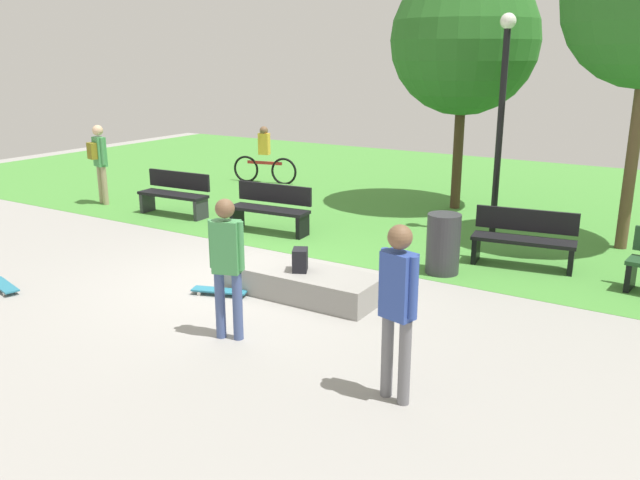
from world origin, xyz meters
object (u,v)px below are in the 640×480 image
trash_bin (443,244)px  park_bench_by_oak (175,193)px  park_bench_near_path (524,237)px  tree_tall_oak (464,41)px  concrete_ledge (302,283)px  lamp_post (502,104)px  cyclist_on_bicycle (264,159)px  skateboard_spare (3,285)px  skater_performing_trick (398,299)px  backpack_on_ledge (300,260)px  park_bench_far_right (271,207)px  skateboard_by_ledge (220,291)px  pedestrian_with_backpack (99,157)px  skater_watching (227,258)px

trash_bin → park_bench_by_oak: bearing=174.2°
park_bench_near_path → park_bench_by_oak: (-7.22, -0.38, 0.00)m
tree_tall_oak → concrete_ledge: bearing=-89.0°
lamp_post → cyclist_on_bicycle: (-6.77, 1.90, -1.81)m
concrete_ledge → lamp_post: bearing=74.6°
skateboard_spare → tree_tall_oak: 9.88m
park_bench_by_oak → cyclist_on_bicycle: 3.97m
skater_performing_trick → park_bench_near_path: (-0.07, 4.93, -0.58)m
tree_tall_oak → backpack_on_ledge: bearing=-89.2°
skater_performing_trick → park_bench_far_right: (-4.76, 4.49, -0.58)m
concrete_ledge → skateboard_by_ledge: size_ratio=2.72×
skateboard_spare → pedestrian_with_backpack: size_ratio=0.46×
tree_tall_oak → trash_bin: size_ratio=5.40×
backpack_on_ledge → park_bench_near_path: size_ratio=0.19×
skater_watching → skater_performing_trick: bearing=-6.6°
park_bench_by_oak → tree_tall_oak: bearing=37.8°
park_bench_far_right → park_bench_by_oak: size_ratio=1.01×
backpack_on_ledge → skateboard_by_ledge: size_ratio=0.39×
backpack_on_ledge → park_bench_by_oak: 5.59m
concrete_ledge → tree_tall_oak: bearing=91.0°
park_bench_near_path → skater_performing_trick: bearing=-89.2°
trash_bin → cyclist_on_bicycle: cyclist_on_bicycle is taller
trash_bin → cyclist_on_bicycle: (-6.80, 4.56, 0.16)m
skateboard_by_ledge → skateboard_spare: 3.20m
skater_watching → skateboard_by_ledge: (-1.06, 1.06, -0.94)m
park_bench_far_right → park_bench_by_oak: 2.53m
skater_watching → tree_tall_oak: (-0.15, 8.02, 2.56)m
park_bench_near_path → skateboard_spare: bearing=-140.3°
pedestrian_with_backpack → cyclist_on_bicycle: pedestrian_with_backpack is taller
backpack_on_ledge → park_bench_by_oak: bearing=33.8°
skater_performing_trick → skater_watching: bearing=173.4°
skateboard_by_ledge → park_bench_near_path: bearing=47.5°
skater_watching → park_bench_near_path: bearing=64.3°
park_bench_far_right → park_bench_near_path: 4.71m
skateboard_spare → concrete_ledge: bearing=28.4°
skater_watching → park_bench_far_right: 4.91m
skater_performing_trick → tree_tall_oak: size_ratio=0.35×
concrete_ledge → skater_watching: skater_watching is taller
skater_performing_trick → lamp_post: lamp_post is taller
cyclist_on_bicycle → pedestrian_with_backpack: bearing=-111.6°
skater_performing_trick → skateboard_spare: (-6.21, -0.16, -1.00)m
lamp_post → trash_bin: bearing=-89.3°
trash_bin → pedestrian_with_backpack: (-8.40, 0.51, 0.61)m
tree_tall_oak → pedestrian_with_backpack: 8.36m
skateboard_spare → lamp_post: bearing=52.7°
lamp_post → pedestrian_with_backpack: 8.75m
park_bench_by_oak → tree_tall_oak: 6.85m
skater_performing_trick → skater_watching: 2.33m
skater_performing_trick → skateboard_spare: 6.29m
park_bench_far_right → park_bench_near_path: (4.69, 0.43, 0.00)m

